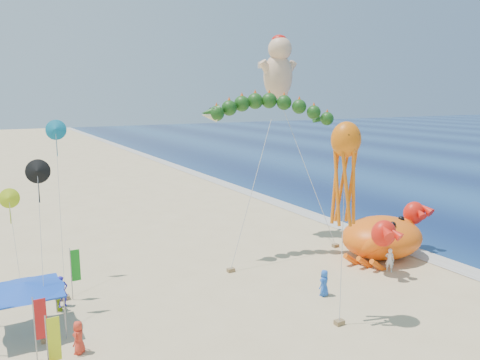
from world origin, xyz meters
name	(u,v)px	position (x,y,z in m)	size (l,w,h in m)	color
ground	(281,279)	(0.00, 0.00, 0.00)	(320.00, 320.00, 0.00)	#D1B784
foam_strip	(409,250)	(12.00, 0.00, 0.01)	(320.00, 320.00, 0.00)	silver
crab_inflatable	(383,236)	(8.99, -0.09, 1.66)	(8.58, 7.40, 3.76)	#FF5F0D
dragon_kite	(270,113)	(1.92, 4.66, 10.64)	(9.99, 4.01, 11.74)	#154011
cherub_kite	(279,68)	(5.37, 8.74, 14.12)	(3.65, 6.60, 16.73)	#E7B78D
octopus_kite	(345,166)	(-0.48, -6.21, 8.39)	(1.57, 1.42, 10.64)	orange
canopy_blue	(24,287)	(-15.22, 0.49, 2.44)	(3.81, 3.81, 2.71)	gray
feather_flags	(16,310)	(-15.75, -1.06, 2.01)	(9.43, 8.41, 3.20)	gray
beachgoers	(78,305)	(-12.72, 0.67, 0.84)	(26.52, 12.91, 1.81)	#231FB8
small_kites	(36,180)	(-13.79, 5.95, 6.92)	(4.35, 9.81, 10.44)	black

